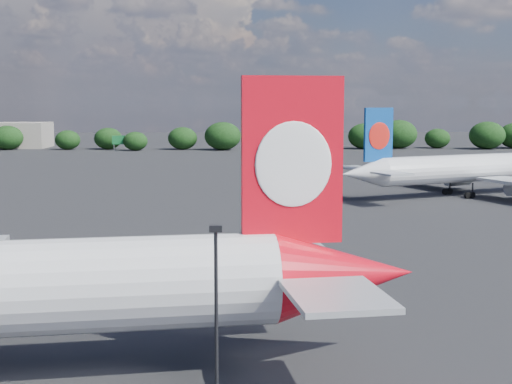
{
  "coord_description": "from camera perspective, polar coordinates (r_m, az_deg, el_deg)",
  "views": [
    {
      "loc": [
        14.16,
        -38.13,
        14.32
      ],
      "look_at": [
        16.0,
        12.0,
        8.0
      ],
      "focal_mm": 50.0,
      "sensor_mm": 36.0,
      "label": 1
    }
  ],
  "objects": [
    {
      "name": "apron_lamp_post",
      "position": [
        31.2,
        -3.2,
        -9.82
      ],
      "size": [
        0.55,
        0.3,
        9.14
      ],
      "color": "black",
      "rests_on": "ground"
    },
    {
      "name": "billboard_yellow",
      "position": [
        220.39,
        -2.67,
        4.45
      ],
      "size": [
        5.0,
        0.3,
        5.5
      ],
      "color": "yellow",
      "rests_on": "ground"
    },
    {
      "name": "china_southern_airliner",
      "position": [
        113.7,
        16.23,
        1.75
      ],
      "size": [
        39.9,
        38.42,
        13.58
      ],
      "color": "silver",
      "rests_on": "ground"
    },
    {
      "name": "highway_sign",
      "position": [
        216.82,
        -10.65,
        4.1
      ],
      "size": [
        6.0,
        0.3,
        4.5
      ],
      "color": "#14662D",
      "rests_on": "ground"
    },
    {
      "name": "ground",
      "position": [
        100.17,
        -10.21,
        -1.15
      ],
      "size": [
        500.0,
        500.0,
        0.0
      ],
      "primitive_type": "plane",
      "color": "black",
      "rests_on": "ground"
    },
    {
      "name": "horizon_treeline",
      "position": [
        219.01,
        -1.81,
        4.45
      ],
      "size": [
        204.27,
        15.43,
        8.93
      ],
      "color": "black",
      "rests_on": "ground"
    }
  ]
}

